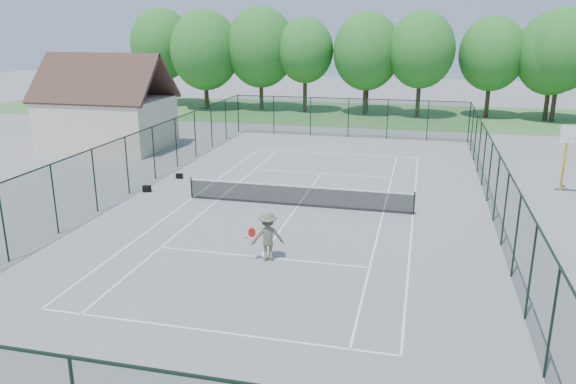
{
  "coord_description": "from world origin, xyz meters",
  "views": [
    {
      "loc": [
        5.62,
        -25.27,
        8.47
      ],
      "look_at": [
        0.0,
        -2.0,
        1.3
      ],
      "focal_mm": 35.0,
      "sensor_mm": 36.0,
      "label": 1
    }
  ],
  "objects_px": {
    "basketball_goal": "(569,145)",
    "tennis_player": "(268,236)",
    "sports_bag_a": "(147,189)",
    "tennis_net": "(298,195)"
  },
  "relations": [
    {
      "from": "tennis_net",
      "to": "basketball_goal",
      "type": "relative_size",
      "value": 3.04
    },
    {
      "from": "basketball_goal",
      "to": "sports_bag_a",
      "type": "xyz_separation_m",
      "value": [
        -21.23,
        -4.84,
        -2.4
      ]
    },
    {
      "from": "basketball_goal",
      "to": "tennis_player",
      "type": "relative_size",
      "value": 1.95
    },
    {
      "from": "tennis_net",
      "to": "basketball_goal",
      "type": "height_order",
      "value": "basketball_goal"
    },
    {
      "from": "tennis_net",
      "to": "tennis_player",
      "type": "bearing_deg",
      "value": -87.13
    },
    {
      "from": "tennis_net",
      "to": "tennis_player",
      "type": "xyz_separation_m",
      "value": [
        0.33,
        -6.57,
        0.36
      ]
    },
    {
      "from": "basketball_goal",
      "to": "tennis_net",
      "type": "bearing_deg",
      "value": -157.61
    },
    {
      "from": "tennis_net",
      "to": "basketball_goal",
      "type": "bearing_deg",
      "value": 22.39
    },
    {
      "from": "basketball_goal",
      "to": "sports_bag_a",
      "type": "relative_size",
      "value": 8.6
    },
    {
      "from": "tennis_net",
      "to": "basketball_goal",
      "type": "distance_m",
      "value": 14.18
    }
  ]
}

